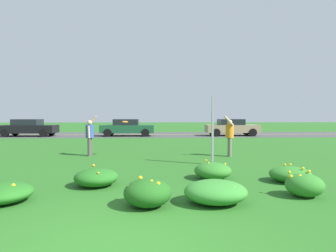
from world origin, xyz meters
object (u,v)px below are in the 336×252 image
Objects in this scene: sign_post_near_path at (213,131)px; car_black_leftmost at (29,128)px; frisbee_orange at (125,122)px; person_thrower_blue_shirt at (90,134)px; person_catcher_orange_shirt at (230,134)px; car_dark_green_center_left at (127,127)px; car_tan_center_right at (232,127)px.

sign_post_near_path is 19.50m from car_black_leftmost.
sign_post_near_path is 9.69× the size of frisbee_orange.
person_thrower_blue_shirt is at bearing -57.22° from car_black_leftmost.
car_black_leftmost is (-9.43, 12.42, -0.75)m from frisbee_orange.
person_catcher_orange_shirt is 4.52m from frisbee_orange.
person_thrower_blue_shirt is at bearing 152.92° from sign_post_near_path.
person_thrower_blue_shirt is 0.39× the size of car_black_leftmost.
car_dark_green_center_left is at bearing 88.02° from person_thrower_blue_shirt.
sign_post_near_path reaches higher than car_tan_center_right.
frisbee_orange is at bearing -52.79° from car_black_leftmost.
person_thrower_blue_shirt is at bearing 175.87° from person_catcher_orange_shirt.
sign_post_near_path is at bearing -27.08° from person_thrower_blue_shirt.
car_tan_center_right is (9.04, 0.00, 0.00)m from car_dark_green_center_left.
car_tan_center_right is at bearing 72.77° from sign_post_near_path.
frisbee_orange is (1.56, -0.19, 0.56)m from person_thrower_blue_shirt.
sign_post_near_path is at bearing -73.12° from car_dark_green_center_left.
car_tan_center_right is at bearing 0.00° from car_black_leftmost.
person_thrower_blue_shirt reaches higher than car_dark_green_center_left.
car_tan_center_right is at bearing 52.27° from person_thrower_blue_shirt.
person_catcher_orange_shirt is 13.12m from car_tan_center_right.
person_catcher_orange_shirt is (6.04, -0.44, 0.02)m from person_thrower_blue_shirt.
sign_post_near_path is 1.39× the size of person_thrower_blue_shirt.
car_tan_center_right is (4.57, 14.73, -0.47)m from sign_post_near_path.
frisbee_orange reaches higher than car_tan_center_right.
sign_post_near_path is at bearing -34.68° from frisbee_orange.
person_thrower_blue_shirt is (-4.89, 2.50, -0.28)m from sign_post_near_path.
car_dark_green_center_left is 1.00× the size of car_tan_center_right.
person_thrower_blue_shirt is at bearing 172.92° from frisbee_orange.
car_tan_center_right is at bearing 57.53° from frisbee_orange.
car_dark_green_center_left is (-4.47, 14.73, -0.47)m from sign_post_near_path.
car_black_leftmost is (-13.91, 12.67, -0.21)m from person_catcher_orange_shirt.
person_thrower_blue_shirt is 15.47m from car_tan_center_right.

